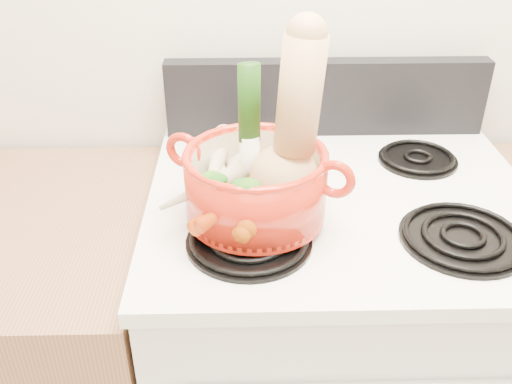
{
  "coord_description": "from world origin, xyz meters",
  "views": [
    {
      "loc": [
        -0.2,
        0.42,
        1.55
      ],
      "look_at": [
        -0.18,
        1.29,
        1.03
      ],
      "focal_mm": 40.0,
      "sensor_mm": 36.0,
      "label": 1
    }
  ],
  "objects_px": {
    "dutch_oven": "(256,185)",
    "leek": "(249,130)",
    "stove_body": "(327,364)",
    "squash": "(297,124)"
  },
  "relations": [
    {
      "from": "dutch_oven",
      "to": "leek",
      "type": "xyz_separation_m",
      "value": [
        -0.01,
        0.04,
        0.09
      ]
    },
    {
      "from": "dutch_oven",
      "to": "stove_body",
      "type": "bearing_deg",
      "value": 51.01
    },
    {
      "from": "dutch_oven",
      "to": "leek",
      "type": "distance_m",
      "value": 0.1
    },
    {
      "from": "stove_body",
      "to": "leek",
      "type": "height_order",
      "value": "leek"
    },
    {
      "from": "squash",
      "to": "stove_body",
      "type": "bearing_deg",
      "value": 40.97
    },
    {
      "from": "stove_body",
      "to": "leek",
      "type": "xyz_separation_m",
      "value": [
        -0.19,
        -0.06,
        0.66
      ]
    },
    {
      "from": "leek",
      "to": "dutch_oven",
      "type": "bearing_deg",
      "value": -85.83
    },
    {
      "from": "stove_body",
      "to": "leek",
      "type": "relative_size",
      "value": 3.55
    },
    {
      "from": "squash",
      "to": "leek",
      "type": "height_order",
      "value": "squash"
    },
    {
      "from": "dutch_oven",
      "to": "leek",
      "type": "bearing_deg",
      "value": 129.47
    }
  ]
}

